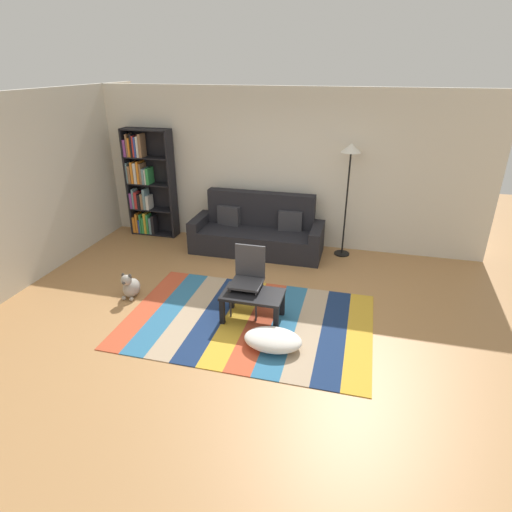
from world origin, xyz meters
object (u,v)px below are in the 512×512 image
Objects in this scene: bookshelf at (146,185)px; folding_chair at (248,274)px; coffee_table at (253,298)px; tv_remote at (249,289)px; pouf at (273,340)px; couch at (258,233)px; dog at (131,287)px; standing_lamp at (350,163)px.

bookshelf reaches higher than folding_chair.
tv_remote is (-0.07, 0.07, 0.08)m from coffee_table.
couch is at bearing 108.01° from pouf.
folding_chair is (-0.50, 0.75, 0.43)m from pouf.
tv_remote reaches higher than coffee_table.
bookshelf is 2.92× the size of pouf.
pouf is at bearing -18.99° from folding_chair.
couch is 2.43m from dog.
pouf is 0.80m from tv_remote.
coffee_table is 0.13m from tv_remote.
folding_chair is at bearing 73.78° from tv_remote.
pouf is at bearing -84.51° from tv_remote.
standing_lamp is (3.68, -0.07, 0.63)m from bookshelf.
folding_chair is (1.70, 0.10, 0.37)m from dog.
dog is at bearing -68.83° from bookshelf.
standing_lamp is 2.10× the size of folding_chair.
bookshelf is at bearing 138.00° from coffee_table.
dog is 0.21× the size of standing_lamp.
dog is 2.65× the size of tv_remote.
tv_remote is at bearing -78.73° from couch.
couch is 2.51× the size of folding_chair.
pouf is (0.87, -2.68, -0.23)m from couch.
standing_lamp is 12.63× the size of tv_remote.
pouf is 1.00m from folding_chair.
bookshelf is at bearing 178.85° from standing_lamp.
pouf is (3.10, -2.96, -0.85)m from bookshelf.
bookshelf is 3.71m from coffee_table.
standing_lamp is at bearing 38.76° from dog.
bookshelf reaches higher than dog.
standing_lamp reaches higher than folding_chair.
pouf is 2.30m from dog.
bookshelf is 1.05× the size of standing_lamp.
standing_lamp is (1.46, 0.21, 1.24)m from couch.
tv_remote reaches higher than pouf.
folding_chair is (-0.05, 0.16, 0.14)m from tv_remote.
couch is at bearing 102.81° from coffee_table.
dog is at bearing 145.67° from tv_remote.
standing_lamp reaches higher than couch.
couch is 2.32m from bookshelf.
couch is at bearing 138.07° from folding_chair.
folding_chair is (2.60, -2.22, -0.42)m from bookshelf.
standing_lamp is 2.62m from folding_chair.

